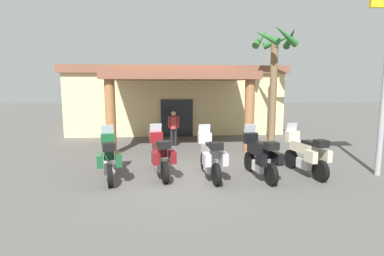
{
  "coord_description": "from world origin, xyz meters",
  "views": [
    {
      "loc": [
        -0.09,
        -9.33,
        2.93
      ],
      "look_at": [
        0.58,
        2.74,
        1.2
      ],
      "focal_mm": 28.37,
      "sensor_mm": 36.0,
      "label": 1
    }
  ],
  "objects_px": {
    "motorcycle_silver": "(210,156)",
    "motorcycle_green": "(109,157)",
    "motorcycle_cream": "(306,154)",
    "pedestrian": "(174,126)",
    "palm_tree_near_portico": "(275,60)",
    "motorcycle_maroon": "(160,155)",
    "motel_building": "(175,98)",
    "motorcycle_black": "(260,156)"
  },
  "relations": [
    {
      "from": "motel_building",
      "to": "motorcycle_silver",
      "type": "xyz_separation_m",
      "value": [
        1.11,
        -10.75,
        -1.37
      ]
    },
    {
      "from": "motorcycle_maroon",
      "to": "pedestrian",
      "type": "distance_m",
      "value": 4.93
    },
    {
      "from": "motorcycle_green",
      "to": "pedestrian",
      "type": "relative_size",
      "value": 1.3
    },
    {
      "from": "motorcycle_silver",
      "to": "motorcycle_black",
      "type": "xyz_separation_m",
      "value": [
        1.58,
        -0.07,
        0.0
      ]
    },
    {
      "from": "motorcycle_green",
      "to": "motel_building",
      "type": "bearing_deg",
      "value": -24.31
    },
    {
      "from": "motorcycle_silver",
      "to": "palm_tree_near_portico",
      "type": "relative_size",
      "value": 0.38
    },
    {
      "from": "motel_building",
      "to": "motorcycle_silver",
      "type": "relative_size",
      "value": 5.97
    },
    {
      "from": "motorcycle_green",
      "to": "palm_tree_near_portico",
      "type": "bearing_deg",
      "value": -63.41
    },
    {
      "from": "motorcycle_green",
      "to": "motorcycle_silver",
      "type": "relative_size",
      "value": 0.99
    },
    {
      "from": "motorcycle_black",
      "to": "motorcycle_green",
      "type": "bearing_deg",
      "value": 79.12
    },
    {
      "from": "motorcycle_maroon",
      "to": "motorcycle_cream",
      "type": "bearing_deg",
      "value": -103.85
    },
    {
      "from": "pedestrian",
      "to": "motorcycle_cream",
      "type": "bearing_deg",
      "value": -139.97
    },
    {
      "from": "motorcycle_black",
      "to": "motel_building",
      "type": "bearing_deg",
      "value": 4.28
    },
    {
      "from": "palm_tree_near_portico",
      "to": "motel_building",
      "type": "bearing_deg",
      "value": 136.43
    },
    {
      "from": "motorcycle_cream",
      "to": "palm_tree_near_portico",
      "type": "xyz_separation_m",
      "value": [
        0.76,
        5.78,
        3.43
      ]
    },
    {
      "from": "motorcycle_maroon",
      "to": "motorcycle_green",
      "type": "bearing_deg",
      "value": 85.84
    },
    {
      "from": "motorcycle_silver",
      "to": "motorcycle_black",
      "type": "distance_m",
      "value": 1.58
    },
    {
      "from": "motorcycle_silver",
      "to": "pedestrian",
      "type": "xyz_separation_m",
      "value": [
        -1.17,
        5.18,
        0.27
      ]
    },
    {
      "from": "pedestrian",
      "to": "palm_tree_near_portico",
      "type": "height_order",
      "value": "palm_tree_near_portico"
    },
    {
      "from": "palm_tree_near_portico",
      "to": "pedestrian",
      "type": "bearing_deg",
      "value": -171.11
    },
    {
      "from": "motorcycle_green",
      "to": "motorcycle_cream",
      "type": "xyz_separation_m",
      "value": [
        6.31,
        0.16,
        0.0
      ]
    },
    {
      "from": "motorcycle_maroon",
      "to": "motorcycle_black",
      "type": "distance_m",
      "value": 3.17
    },
    {
      "from": "motel_building",
      "to": "motorcycle_silver",
      "type": "bearing_deg",
      "value": -86.29
    },
    {
      "from": "motorcycle_cream",
      "to": "motorcycle_black",
      "type": "bearing_deg",
      "value": 87.14
    },
    {
      "from": "palm_tree_near_portico",
      "to": "motorcycle_maroon",
      "type": "bearing_deg",
      "value": -133.9
    },
    {
      "from": "motorcycle_maroon",
      "to": "pedestrian",
      "type": "relative_size",
      "value": 1.3
    },
    {
      "from": "palm_tree_near_portico",
      "to": "motorcycle_cream",
      "type": "bearing_deg",
      "value": -97.45
    },
    {
      "from": "motorcycle_silver",
      "to": "motorcycle_green",
      "type": "bearing_deg",
      "value": 81.99
    },
    {
      "from": "motorcycle_cream",
      "to": "pedestrian",
      "type": "distance_m",
      "value": 6.61
    },
    {
      "from": "motorcycle_black",
      "to": "palm_tree_near_portico",
      "type": "relative_size",
      "value": 0.37
    },
    {
      "from": "motorcycle_green",
      "to": "motorcycle_maroon",
      "type": "xyz_separation_m",
      "value": [
        1.58,
        0.24,
        0.0
      ]
    },
    {
      "from": "motorcycle_black",
      "to": "motorcycle_cream",
      "type": "xyz_separation_m",
      "value": [
        1.58,
        0.26,
        0.0
      ]
    },
    {
      "from": "motorcycle_cream",
      "to": "palm_tree_near_portico",
      "type": "relative_size",
      "value": 0.37
    },
    {
      "from": "motorcycle_black",
      "to": "pedestrian",
      "type": "height_order",
      "value": "pedestrian"
    },
    {
      "from": "motorcycle_maroon",
      "to": "palm_tree_near_portico",
      "type": "bearing_deg",
      "value": -56.76
    },
    {
      "from": "motorcycle_black",
      "to": "motorcycle_cream",
      "type": "distance_m",
      "value": 1.6
    },
    {
      "from": "motorcycle_green",
      "to": "palm_tree_near_portico",
      "type": "distance_m",
      "value": 9.85
    },
    {
      "from": "motorcycle_silver",
      "to": "motorcycle_cream",
      "type": "height_order",
      "value": "same"
    },
    {
      "from": "motorcycle_cream",
      "to": "motorcycle_silver",
      "type": "bearing_deg",
      "value": 81.15
    },
    {
      "from": "motel_building",
      "to": "motorcycle_green",
      "type": "xyz_separation_m",
      "value": [
        -2.05,
        -10.72,
        -1.37
      ]
    },
    {
      "from": "motorcycle_maroon",
      "to": "motorcycle_silver",
      "type": "relative_size",
      "value": 0.99
    },
    {
      "from": "motorcycle_black",
      "to": "pedestrian",
      "type": "bearing_deg",
      "value": 18.0
    }
  ]
}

